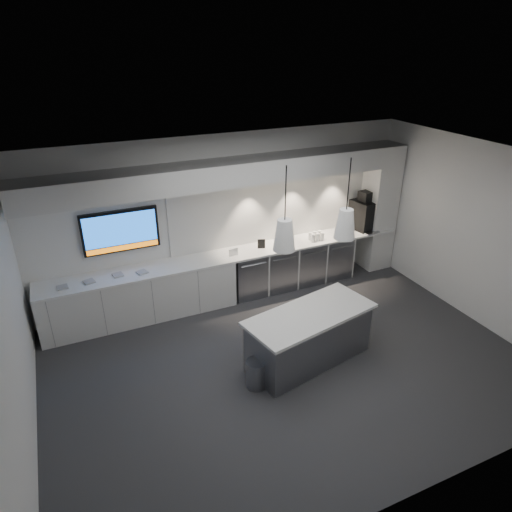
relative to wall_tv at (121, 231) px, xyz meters
name	(u,v)px	position (x,y,z in m)	size (l,w,h in m)	color
floor	(289,363)	(1.90, -2.45, -1.56)	(7.00, 7.00, 0.00)	#323234
ceiling	(296,168)	(1.90, -2.45, 1.44)	(7.00, 7.00, 0.00)	black
wall_back	(227,217)	(1.90, 0.05, -0.06)	(7.00, 7.00, 0.00)	white
wall_front	(421,393)	(1.90, -4.95, -0.06)	(7.00, 7.00, 0.00)	white
wall_left	(8,338)	(-1.60, -2.45, -0.06)	(7.00, 7.00, 0.00)	white
wall_right	(479,235)	(5.40, -2.45, -0.06)	(7.00, 7.00, 0.00)	white
back_counter	(234,254)	(1.90, -0.27, -0.68)	(6.80, 0.65, 0.04)	white
left_base_cabinets	(141,296)	(0.15, -0.27, -1.13)	(3.30, 0.63, 0.86)	silver
fridge_unit_a	(247,274)	(2.15, -0.27, -1.13)	(0.60, 0.61, 0.85)	gray
fridge_unit_b	(277,267)	(2.78, -0.27, -1.13)	(0.60, 0.61, 0.85)	gray
fridge_unit_c	(305,261)	(3.41, -0.27, -1.13)	(0.60, 0.61, 0.85)	gray
fridge_unit_d	(332,256)	(4.04, -0.27, -1.13)	(0.60, 0.61, 0.85)	gray
backsplash	(286,205)	(3.10, 0.03, -0.01)	(4.60, 0.03, 1.30)	silver
soffit	(232,172)	(1.90, -0.25, 0.84)	(6.90, 0.60, 0.40)	silver
column	(379,208)	(5.10, -0.25, -0.26)	(0.55, 0.55, 2.60)	silver
wall_tv	(121,231)	(0.00, 0.00, 0.00)	(1.25, 0.07, 0.72)	black
island	(309,336)	(2.21, -2.48, -1.14)	(2.10, 1.23, 0.83)	gray
bin	(256,373)	(1.25, -2.68, -1.35)	(0.29, 0.29, 0.41)	gray
coffee_machine	(364,214)	(4.75, -0.25, -0.34)	(0.50, 0.66, 0.79)	black
sign_black	(261,244)	(2.44, -0.28, -0.57)	(0.14, 0.02, 0.18)	black
sign_white	(234,252)	(1.85, -0.36, -0.59)	(0.18, 0.02, 0.14)	white
cup_cluster	(316,236)	(3.57, -0.36, -0.58)	(0.28, 0.18, 0.15)	white
tray_a	(62,287)	(-1.03, -0.35, -0.65)	(0.16, 0.16, 0.03)	#A9A9A9
tray_b	(89,282)	(-0.63, -0.33, -0.65)	(0.16, 0.16, 0.03)	#A9A9A9
tray_c	(118,275)	(-0.17, -0.28, -0.65)	(0.16, 0.16, 0.03)	#A9A9A9
tray_d	(142,272)	(0.21, -0.35, -0.65)	(0.16, 0.16, 0.03)	#A9A9A9
pendant_left	(284,235)	(1.74, -2.48, 0.59)	(0.29, 0.29, 1.12)	silver
pendant_right	(345,224)	(2.68, -2.48, 0.59)	(0.29, 0.29, 1.12)	silver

